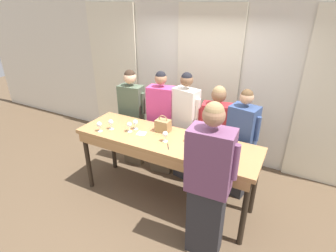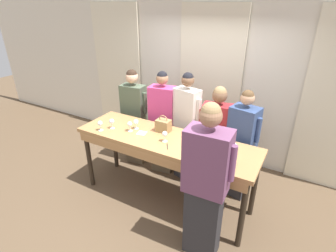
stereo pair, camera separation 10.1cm
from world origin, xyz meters
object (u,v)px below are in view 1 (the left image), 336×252
at_px(wine_glass_near_host, 135,122).
at_px(guest_cream_sweater, 185,127).
at_px(wine_glass_front_mid, 111,122).
at_px(wine_bottle, 234,153).
at_px(wine_glass_back_left, 165,134).
at_px(wine_glass_center_mid, 235,145).
at_px(guest_olive_jacket, 132,117).
at_px(guest_striped_shirt, 215,138).
at_px(wine_glass_center_right, 99,125).
at_px(wine_glass_back_mid, 189,135).
at_px(wine_glass_back_right, 129,125).
at_px(tasting_bar, 165,146).
at_px(handbag, 163,125).
at_px(wine_glass_front_right, 192,143).
at_px(wine_glass_center_left, 196,148).
at_px(wine_glass_front_left, 218,136).
at_px(guest_pink_top, 161,124).
at_px(host_pouring, 208,184).
at_px(guest_navy_coat, 240,145).

distance_m(wine_glass_near_host, guest_cream_sweater, 0.81).
bearing_deg(wine_glass_front_mid, wine_glass_near_host, 27.41).
distance_m(wine_bottle, wine_glass_back_left, 0.92).
distance_m(wine_glass_front_mid, wine_glass_center_mid, 1.75).
xyz_separation_m(guest_olive_jacket, guest_striped_shirt, (1.49, -0.00, -0.04)).
distance_m(wine_glass_front_mid, wine_glass_center_right, 0.17).
relative_size(wine_glass_back_mid, wine_glass_back_right, 1.00).
distance_m(wine_glass_back_mid, guest_striped_shirt, 0.66).
bearing_deg(wine_bottle, wine_glass_back_left, 175.59).
xyz_separation_m(tasting_bar, handbag, (-0.13, 0.19, 0.20)).
distance_m(wine_bottle, wine_glass_front_right, 0.52).
distance_m(wine_glass_center_left, wine_glass_back_right, 1.08).
height_order(wine_glass_front_left, wine_glass_center_mid, same).
bearing_deg(guest_striped_shirt, handbag, -143.72).
height_order(wine_glass_front_mid, wine_glass_center_mid, same).
xyz_separation_m(wine_glass_front_mid, wine_glass_front_right, (1.26, -0.01, 0.00)).
distance_m(handbag, guest_pink_top, 0.59).
relative_size(handbag, wine_glass_center_mid, 1.68).
bearing_deg(guest_pink_top, wine_glass_center_left, -41.72).
distance_m(wine_bottle, host_pouring, 0.49).
height_order(wine_glass_center_mid, wine_glass_back_left, same).
distance_m(tasting_bar, wine_glass_front_mid, 0.85).
distance_m(wine_glass_front_right, wine_glass_center_right, 1.37).
bearing_deg(wine_glass_center_left, tasting_bar, 160.43).
relative_size(wine_glass_back_right, guest_striped_shirt, 0.09).
xyz_separation_m(wine_glass_center_left, guest_pink_top, (-0.94, 0.84, -0.24)).
bearing_deg(guest_pink_top, wine_glass_center_mid, -23.07).
bearing_deg(wine_glass_center_right, host_pouring, -10.52).
height_order(wine_glass_back_mid, guest_olive_jacket, guest_olive_jacket).
xyz_separation_m(wine_glass_front_mid, wine_glass_back_right, (0.28, 0.06, 0.00)).
bearing_deg(wine_glass_front_left, tasting_bar, -161.82).
distance_m(guest_olive_jacket, guest_navy_coat, 1.86).
height_order(wine_glass_front_mid, wine_glass_center_right, same).
xyz_separation_m(wine_glass_back_left, guest_olive_jacket, (-1.02, 0.71, -0.25)).
height_order(wine_glass_front_mid, wine_glass_front_right, same).
relative_size(wine_glass_back_left, guest_navy_coat, 0.09).
xyz_separation_m(tasting_bar, wine_glass_front_mid, (-0.82, -0.09, 0.21)).
distance_m(wine_glass_back_left, host_pouring, 0.94).
bearing_deg(wine_glass_center_right, wine_glass_center_left, 1.56).
bearing_deg(host_pouring, guest_olive_jacket, 146.34).
bearing_deg(wine_glass_center_mid, wine_glass_front_left, 152.95).
xyz_separation_m(wine_glass_center_left, wine_glass_back_left, (-0.49, 0.13, 0.00)).
height_order(handbag, wine_glass_front_right, handbag).
bearing_deg(wine_glass_back_mid, wine_glass_back_right, -171.91).
xyz_separation_m(wine_glass_center_left, guest_striped_shirt, (-0.03, 0.84, -0.28)).
height_order(wine_glass_back_mid, guest_navy_coat, guest_navy_coat).
xyz_separation_m(wine_bottle, wine_glass_near_host, (-1.47, 0.19, -0.02)).
height_order(wine_glass_front_right, host_pouring, host_pouring).
bearing_deg(wine_glass_center_mid, host_pouring, -98.59).
relative_size(wine_glass_back_left, guest_olive_jacket, 0.09).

